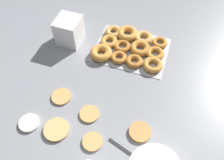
% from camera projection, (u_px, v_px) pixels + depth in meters
% --- Properties ---
extents(ground_plane, '(3.00, 3.00, 0.00)m').
position_uv_depth(ground_plane, '(98.00, 105.00, 1.08)').
color(ground_plane, gray).
extents(pancake_0, '(0.11, 0.11, 0.01)m').
position_uv_depth(pancake_0, '(56.00, 130.00, 1.00)').
color(pancake_0, tan).
rests_on(pancake_0, ground_plane).
extents(pancake_1, '(0.09, 0.09, 0.01)m').
position_uv_depth(pancake_1, '(89.00, 114.00, 1.05)').
color(pancake_1, tan).
rests_on(pancake_1, ground_plane).
extents(pancake_2, '(0.09, 0.09, 0.01)m').
position_uv_depth(pancake_2, '(140.00, 132.00, 0.99)').
color(pancake_2, '#B27F42').
rests_on(pancake_2, ground_plane).
extents(pancake_3, '(0.09, 0.09, 0.01)m').
position_uv_depth(pancake_3, '(61.00, 97.00, 1.10)').
color(pancake_3, tan).
rests_on(pancake_3, ground_plane).
extents(pancake_4, '(0.08, 0.08, 0.01)m').
position_uv_depth(pancake_4, '(93.00, 142.00, 0.97)').
color(pancake_4, tan).
rests_on(pancake_4, ground_plane).
extents(pancake_5, '(0.09, 0.09, 0.01)m').
position_uv_depth(pancake_5, '(29.00, 123.00, 1.02)').
color(pancake_5, silver).
rests_on(pancake_5, ground_plane).
extents(donut_tray, '(0.39, 0.30, 0.04)m').
position_uv_depth(donut_tray, '(130.00, 47.00, 1.27)').
color(donut_tray, '#ADAFB5').
rests_on(donut_tray, ground_plane).
extents(container_stack, '(0.12, 0.13, 0.14)m').
position_uv_depth(container_stack, '(69.00, 31.00, 1.26)').
color(container_stack, white).
rests_on(container_stack, ground_plane).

